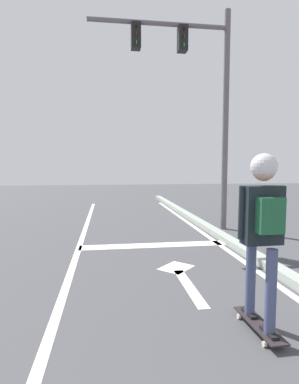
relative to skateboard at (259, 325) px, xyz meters
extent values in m
cube|color=silver|center=(-2.20, 1.19, -0.07)|extent=(0.12, 20.00, 0.01)
cube|color=silver|center=(0.89, 1.19, -0.07)|extent=(0.12, 20.00, 0.01)
cube|color=silver|center=(-0.58, 3.61, -0.07)|extent=(3.25, 0.40, 0.01)
cube|color=silver|center=(-0.42, 1.25, -0.07)|extent=(0.16, 1.40, 0.01)
cube|color=silver|center=(-0.42, 2.10, -0.07)|extent=(0.71, 0.71, 0.01)
cube|color=#97A195|center=(1.14, 1.19, 0.00)|extent=(0.24, 24.00, 0.14)
cube|color=#292125|center=(0.00, 0.00, 0.01)|extent=(0.21, 0.82, 0.02)
cube|color=#B2B2B7|center=(-0.01, 0.28, -0.01)|extent=(0.16, 0.05, 0.01)
cylinder|color=silver|center=(-0.10, 0.27, -0.04)|extent=(0.03, 0.06, 0.05)
cylinder|color=silver|center=(0.09, 0.28, -0.04)|extent=(0.03, 0.06, 0.05)
cube|color=#B2B2B7|center=(0.01, -0.28, -0.01)|extent=(0.16, 0.05, 0.01)
cylinder|color=silver|center=(-0.09, -0.28, -0.04)|extent=(0.03, 0.06, 0.05)
cylinder|color=silver|center=(0.10, -0.27, -0.04)|extent=(0.03, 0.06, 0.05)
cylinder|color=#424B72|center=(0.00, 0.20, 0.45)|extent=(0.11, 0.11, 0.87)
cube|color=black|center=(0.00, 0.20, 0.03)|extent=(0.10, 0.24, 0.03)
cylinder|color=#424B72|center=(0.00, -0.20, 0.45)|extent=(0.11, 0.11, 0.87)
cube|color=black|center=(0.00, -0.20, 0.03)|extent=(0.10, 0.24, 0.03)
cube|color=black|center=(0.00, 0.00, 1.19)|extent=(0.41, 0.19, 0.61)
cylinder|color=black|center=(-0.21, 0.03, 1.21)|extent=(0.07, 0.08, 0.55)
cylinder|color=black|center=(0.21, 0.03, 1.21)|extent=(0.07, 0.15, 0.56)
sphere|color=tan|center=(0.00, 0.00, 1.66)|extent=(0.24, 0.24, 0.24)
sphere|color=silver|center=(0.00, 0.00, 1.69)|extent=(0.27, 0.27, 0.27)
cube|color=#1D5837|center=(0.00, -0.14, 1.21)|extent=(0.26, 0.15, 0.36)
cylinder|color=#625962|center=(1.64, 5.11, 2.87)|extent=(0.16, 0.16, 5.87)
cylinder|color=#625962|center=(-0.20, 5.11, 5.34)|extent=(3.67, 0.12, 0.12)
cube|color=black|center=(0.41, 5.11, 4.99)|extent=(0.24, 0.28, 0.64)
cylinder|color=#3A0605|center=(0.41, 4.96, 5.19)|extent=(0.02, 0.10, 0.10)
cylinder|color=#3C3106|center=(0.41, 4.96, 4.99)|extent=(0.02, 0.10, 0.10)
cylinder|color=green|center=(0.41, 4.96, 4.79)|extent=(0.02, 0.10, 0.10)
cube|color=black|center=(-0.81, 5.11, 4.99)|extent=(0.24, 0.28, 0.64)
cylinder|color=#3A0605|center=(-0.81, 4.96, 5.19)|extent=(0.02, 0.10, 0.10)
cylinder|color=#3C3106|center=(-0.81, 4.96, 4.99)|extent=(0.02, 0.10, 0.10)
cylinder|color=green|center=(-0.81, 4.96, 4.79)|extent=(0.02, 0.10, 0.10)
camera|label=1|loc=(-1.60, -2.92, 1.70)|focal=28.44mm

